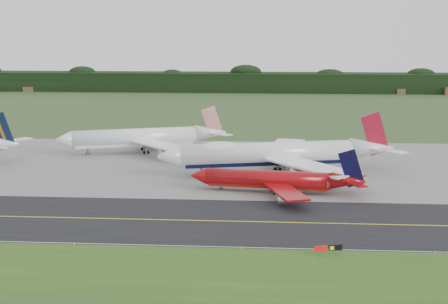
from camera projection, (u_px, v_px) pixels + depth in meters
ground at (227, 215)px, 130.98m from camera, size 600.00×600.00×0.00m
grass_verge at (213, 281)px, 96.71m from camera, size 400.00×30.00×0.01m
taxiway at (226, 221)px, 127.06m from camera, size 400.00×32.00×0.02m
apron at (239, 165)px, 180.92m from camera, size 400.00×78.00×0.01m
taxiway_centreline at (226, 221)px, 127.06m from camera, size 400.00×0.40×0.00m
taxiway_edge_line at (220, 247)px, 111.88m from camera, size 400.00×0.25×0.00m
horizon_treeline at (256, 83)px, 398.01m from camera, size 700.00×25.00×12.00m
jet_ba_747 at (276, 154)px, 168.02m from camera, size 64.98×52.87×16.50m
jet_red_737 at (277, 180)px, 148.95m from camera, size 41.92×33.95×11.31m
jet_star_tail at (144, 138)px, 198.52m from camera, size 53.16×43.29×14.36m
taxiway_sign at (328, 248)px, 107.66m from camera, size 4.99×1.61×1.71m
edge_marker_left at (74, 244)px, 112.71m from camera, size 0.16×0.16×0.50m
edge_marker_center at (241, 248)px, 110.59m from camera, size 0.16×0.16×0.50m
edge_marker_right at (435, 253)px, 108.23m from camera, size 0.16×0.16×0.50m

